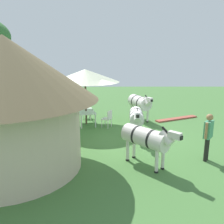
{
  "coord_description": "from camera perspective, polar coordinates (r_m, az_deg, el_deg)",
  "views": [
    {
      "loc": [
        -10.09,
        0.79,
        3.6
      ],
      "look_at": [
        0.74,
        0.75,
        1.0
      ],
      "focal_mm": 37.5,
      "sensor_mm": 36.0,
      "label": 1
    }
  ],
  "objects": [
    {
      "name": "ground_plane",
      "position": [
        10.74,
        4.03,
        -6.12
      ],
      "size": [
        36.0,
        36.0,
        0.0
      ],
      "primitive_type": "plane",
      "color": "#46763A"
    },
    {
      "name": "thatched_hut",
      "position": [
        7.9,
        -23.98,
        3.43
      ],
      "size": [
        5.59,
        5.59,
        4.22
      ],
      "rotation": [
        0.0,
        0.0,
        3.31
      ],
      "color": "beige",
      "rests_on": "ground_plane"
    },
    {
      "name": "shade_umbrella",
      "position": [
        12.32,
        -6.58,
        8.79
      ],
      "size": [
        3.58,
        3.58,
        2.94
      ],
      "color": "brown",
      "rests_on": "ground_plane"
    },
    {
      "name": "patio_dining_table",
      "position": [
        12.62,
        -6.34,
        -0.04
      ],
      "size": [
        1.75,
        1.22,
        0.74
      ],
      "rotation": [
        0.0,
        0.0,
        0.26
      ],
      "color": "silver",
      "rests_on": "ground_plane"
    },
    {
      "name": "patio_chair_west_end",
      "position": [
        12.29,
        -12.16,
        -1.31
      ],
      "size": [
        0.58,
        0.57,
        0.9
      ],
      "rotation": [
        0.0,
        0.0,
        -2.69
      ],
      "color": "silver",
      "rests_on": "ground_plane"
    },
    {
      "name": "patio_chair_east_end",
      "position": [
        12.01,
        -0.98,
        -1.36
      ],
      "size": [
        0.58,
        0.57,
        0.9
      ],
      "rotation": [
        0.0,
        0.0,
        -0.47
      ],
      "color": "white",
      "rests_on": "ground_plane"
    },
    {
      "name": "patio_chair_near_hut",
      "position": [
        13.95,
        -6.36,
        0.67
      ],
      "size": [
        0.47,
        0.48,
        0.9
      ],
      "rotation": [
        0.0,
        0.0,
        -4.6
      ],
      "color": "silver",
      "rests_on": "ground_plane"
    },
    {
      "name": "guest_beside_umbrella",
      "position": [
        14.03,
        -12.57,
        2.22
      ],
      "size": [
        0.44,
        0.43,
        1.55
      ],
      "rotation": [
        0.0,
        0.0,
        2.39
      ],
      "color": "#241A2A",
      "rests_on": "ground_plane"
    },
    {
      "name": "standing_watcher",
      "position": [
        8.74,
        22.4,
        -4.76
      ],
      "size": [
        0.5,
        0.45,
        1.69
      ],
      "rotation": [
        0.0,
        0.0,
        -0.66
      ],
      "color": "black",
      "rests_on": "ground_plane"
    },
    {
      "name": "zebra_nearest_camera",
      "position": [
        13.34,
        6.83,
        2.28
      ],
      "size": [
        2.12,
        1.25,
        1.56
      ],
      "rotation": [
        0.0,
        0.0,
        1.96
      ],
      "color": "silver",
      "rests_on": "ground_plane"
    },
    {
      "name": "zebra_by_umbrella",
      "position": [
        7.83,
        8.41,
        -6.32
      ],
      "size": [
        1.8,
        1.75,
        1.5
      ],
      "rotation": [
        0.0,
        0.0,
        2.34
      ],
      "color": "silver",
      "rests_on": "ground_plane"
    },
    {
      "name": "zebra_toward_hut",
      "position": [
        10.54,
        5.97,
        -1.21
      ],
      "size": [
        2.14,
        0.7,
        1.48
      ],
      "rotation": [
        0.0,
        0.0,
        1.5
      ],
      "color": "silver",
      "rests_on": "ground_plane"
    },
    {
      "name": "brick_patio_kerb",
      "position": [
        14.15,
        15.48,
        -1.57
      ],
      "size": [
        1.52,
        2.69,
        0.08
      ],
      "primitive_type": "cube",
      "rotation": [
        0.0,
        0.0,
        2.01
      ],
      "color": "#AA4F40",
      "rests_on": "ground_plane"
    }
  ]
}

